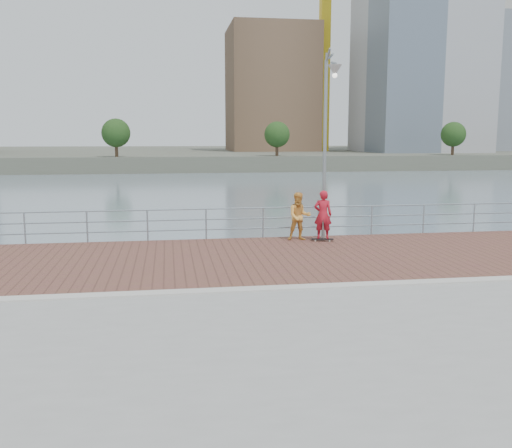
{
  "coord_description": "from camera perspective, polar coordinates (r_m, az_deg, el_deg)",
  "views": [
    {
      "loc": [
        -2.34,
        -13.08,
        3.66
      ],
      "look_at": [
        0.0,
        2.0,
        1.3
      ],
      "focal_mm": 40.0,
      "sensor_mm": 36.0,
      "label": 1
    }
  ],
  "objects": [
    {
      "name": "brick_lane",
      "position": [
        17.24,
        -0.82,
        -3.44
      ],
      "size": [
        40.0,
        6.8,
        0.02
      ],
      "primitive_type": "cube",
      "color": "brown",
      "rests_on": "seawall"
    },
    {
      "name": "skateboard",
      "position": [
        20.08,
        6.66,
        -1.51
      ],
      "size": [
        0.79,
        0.38,
        0.09
      ],
      "rotation": [
        0.0,
        0.0,
        -0.25
      ],
      "color": "black",
      "rests_on": "brick_lane"
    },
    {
      "name": "bystander",
      "position": [
        20.05,
        4.35,
        0.76
      ],
      "size": [
        0.86,
        0.69,
        1.69
      ],
      "primitive_type": "imported",
      "rotation": [
        0.0,
        0.0,
        -0.06
      ],
      "color": "gold",
      "rests_on": "brick_lane"
    },
    {
      "name": "street_lamp",
      "position": [
        19.91,
        7.32,
        11.04
      ],
      "size": [
        0.46,
        1.33,
        6.28
      ],
      "color": "gray",
      "rests_on": "brick_lane"
    },
    {
      "name": "curb",
      "position": [
        13.78,
        1.28,
        -6.49
      ],
      "size": [
        40.0,
        0.4,
        0.06
      ],
      "primitive_type": "cube",
      "color": "#B7B5AD",
      "rests_on": "seawall"
    },
    {
      "name": "guardrail",
      "position": [
        20.44,
        -2.15,
        0.43
      ],
      "size": [
        39.06,
        0.06,
        1.13
      ],
      "color": "#8C9EA8",
      "rests_on": "brick_lane"
    },
    {
      "name": "skyline",
      "position": [
        123.52,
        6.94,
        18.42
      ],
      "size": [
        233.0,
        41.0,
        64.57
      ],
      "color": "#ADA38E",
      "rests_on": "far_shore"
    },
    {
      "name": "seawall",
      "position": [
        9.62,
        6.82,
        -20.26
      ],
      "size": [
        40.0,
        24.0,
        2.0
      ],
      "primitive_type": "cube",
      "color": "gray",
      "rests_on": "ground"
    },
    {
      "name": "skateboarder",
      "position": [
        19.94,
        6.71,
        0.93
      ],
      "size": [
        0.7,
        0.55,
        1.7
      ],
      "primitive_type": "imported",
      "rotation": [
        0.0,
        0.0,
        2.89
      ],
      "color": "red",
      "rests_on": "skateboard"
    },
    {
      "name": "far_shore",
      "position": [
        135.67,
        -7.87,
        6.85
      ],
      "size": [
        320.0,
        95.0,
        2.5
      ],
      "primitive_type": "cube",
      "color": "#4C5142",
      "rests_on": "ground"
    },
    {
      "name": "shoreline_trees",
      "position": [
        90.18,
        -6.28,
        9.03
      ],
      "size": [
        144.43,
        4.55,
        6.07
      ],
      "color": "#473323",
      "rests_on": "far_shore"
    },
    {
      "name": "water",
      "position": [
        14.45,
        1.25,
        -14.28
      ],
      "size": [
        400.0,
        400.0,
        0.0
      ],
      "primitive_type": "plane",
      "color": "slate",
      "rests_on": "ground"
    }
  ]
}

